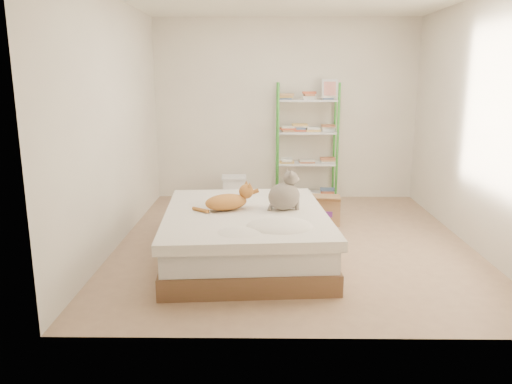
{
  "coord_description": "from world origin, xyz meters",
  "views": [
    {
      "loc": [
        -0.35,
        -5.26,
        1.79
      ],
      "look_at": [
        -0.4,
        -0.25,
        0.62
      ],
      "focal_mm": 35.0,
      "sensor_mm": 36.0,
      "label": 1
    }
  ],
  "objects_px": {
    "bed": "(246,235)",
    "shelf_unit": "(307,142)",
    "grey_cat": "(284,191)",
    "white_bin": "(234,190)",
    "cardboard_box": "(321,209)",
    "orange_cat": "(226,200)"
  },
  "relations": [
    {
      "from": "orange_cat",
      "to": "white_bin",
      "type": "bearing_deg",
      "value": 67.69
    },
    {
      "from": "bed",
      "to": "cardboard_box",
      "type": "distance_m",
      "value": 1.58
    },
    {
      "from": "cardboard_box",
      "to": "white_bin",
      "type": "bearing_deg",
      "value": 147.69
    },
    {
      "from": "bed",
      "to": "shelf_unit",
      "type": "height_order",
      "value": "shelf_unit"
    },
    {
      "from": "bed",
      "to": "grey_cat",
      "type": "xyz_separation_m",
      "value": [
        0.38,
        0.06,
        0.44
      ]
    },
    {
      "from": "orange_cat",
      "to": "grey_cat",
      "type": "height_order",
      "value": "grey_cat"
    },
    {
      "from": "shelf_unit",
      "to": "cardboard_box",
      "type": "height_order",
      "value": "shelf_unit"
    },
    {
      "from": "grey_cat",
      "to": "cardboard_box",
      "type": "relative_size",
      "value": 0.78
    },
    {
      "from": "shelf_unit",
      "to": "white_bin",
      "type": "distance_m",
      "value": 1.25
    },
    {
      "from": "shelf_unit",
      "to": "bed",
      "type": "bearing_deg",
      "value": -108.41
    },
    {
      "from": "grey_cat",
      "to": "shelf_unit",
      "type": "distance_m",
      "value": 2.42
    },
    {
      "from": "grey_cat",
      "to": "white_bin",
      "type": "distance_m",
      "value": 2.31
    },
    {
      "from": "orange_cat",
      "to": "grey_cat",
      "type": "bearing_deg",
      "value": -21.69
    },
    {
      "from": "bed",
      "to": "shelf_unit",
      "type": "relative_size",
      "value": 1.18
    },
    {
      "from": "grey_cat",
      "to": "shelf_unit",
      "type": "relative_size",
      "value": 0.23
    },
    {
      "from": "shelf_unit",
      "to": "white_bin",
      "type": "relative_size",
      "value": 4.39
    },
    {
      "from": "bed",
      "to": "cardboard_box",
      "type": "height_order",
      "value": "bed"
    },
    {
      "from": "orange_cat",
      "to": "white_bin",
      "type": "distance_m",
      "value": 2.23
    },
    {
      "from": "grey_cat",
      "to": "white_bin",
      "type": "bearing_deg",
      "value": -5.32
    },
    {
      "from": "orange_cat",
      "to": "cardboard_box",
      "type": "distance_m",
      "value": 1.72
    },
    {
      "from": "orange_cat",
      "to": "shelf_unit",
      "type": "relative_size",
      "value": 0.29
    },
    {
      "from": "bed",
      "to": "grey_cat",
      "type": "height_order",
      "value": "grey_cat"
    }
  ]
}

